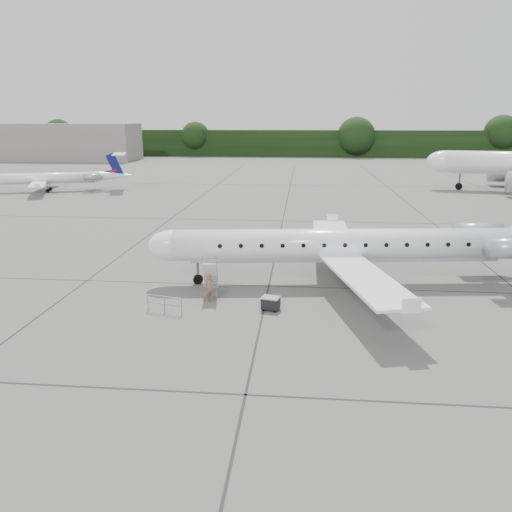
# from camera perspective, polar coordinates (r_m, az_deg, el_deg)

# --- Properties ---
(ground) EXTENTS (320.00, 320.00, 0.00)m
(ground) POSITION_cam_1_polar(r_m,az_deg,el_deg) (29.50, 11.92, -6.65)
(ground) COLOR slate
(ground) RESTS_ON ground
(treeline) EXTENTS (260.00, 4.00, 8.00)m
(treeline) POSITION_cam_1_polar(r_m,az_deg,el_deg) (157.40, 6.77, 12.64)
(treeline) COLOR black
(treeline) RESTS_ON ground
(terminal_building) EXTENTS (40.00, 14.00, 10.00)m
(terminal_building) POSITION_cam_1_polar(r_m,az_deg,el_deg) (152.57, -20.99, 12.06)
(terminal_building) COLOR gray
(terminal_building) RESTS_ON ground
(main_regional_jet) EXTENTS (31.81, 24.57, 7.57)m
(main_regional_jet) POSITION_cam_1_polar(r_m,az_deg,el_deg) (33.99, 10.12, 3.03)
(main_regional_jet) COLOR white
(main_regional_jet) RESTS_ON ground
(airstair) EXTENTS (1.10, 2.25, 2.37)m
(airstair) POSITION_cam_1_polar(r_m,az_deg,el_deg) (31.93, -5.20, -2.41)
(airstair) COLOR white
(airstair) RESTS_ON ground
(passenger) EXTENTS (0.78, 0.70, 1.79)m
(passenger) POSITION_cam_1_polar(r_m,az_deg,el_deg) (30.86, -5.33, -3.62)
(passenger) COLOR #895F4A
(passenger) RESTS_ON ground
(safety_railing) EXTENTS (2.16, 0.59, 1.00)m
(safety_railing) POSITION_cam_1_polar(r_m,az_deg,el_deg) (29.54, -10.41, -5.49)
(safety_railing) COLOR gray
(safety_railing) RESTS_ON ground
(baggage_cart) EXTENTS (1.16, 1.02, 0.86)m
(baggage_cart) POSITION_cam_1_polar(r_m,az_deg,el_deg) (29.53, 1.68, -5.39)
(baggage_cart) COLOR black
(baggage_cart) RESTS_ON ground
(bg_regional_left) EXTENTS (26.05, 21.97, 5.84)m
(bg_regional_left) POSITION_cam_1_polar(r_m,az_deg,el_deg) (85.59, -23.30, 8.71)
(bg_regional_left) COLOR white
(bg_regional_left) RESTS_ON ground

